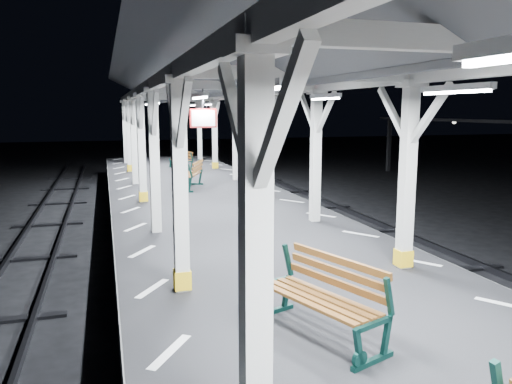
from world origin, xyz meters
name	(u,v)px	position (x,y,z in m)	size (l,w,h in m)	color
platform	(356,361)	(0.00, 0.00, 0.50)	(6.00, 50.00, 1.00)	black
hazard_stripes_left	(170,352)	(-2.45, 0.00, 1.00)	(1.00, 48.00, 0.01)	silver
hazard_stripes_right	(508,305)	(2.45, 0.00, 1.00)	(1.00, 48.00, 0.01)	silver
canopy	(367,47)	(0.00, -0.02, 4.56)	(5.40, 49.00, 4.65)	silver
bench_mid	(325,294)	(-0.51, -0.08, 1.53)	(1.24, 1.94, 0.99)	#0B2E29
bench_far	(192,174)	(-0.10, 12.25, 1.54)	(1.31, 1.97, 1.00)	#0B2E29
bench_extra	(183,159)	(0.53, 18.69, 1.45)	(1.01, 1.64, 0.84)	#0B2E29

